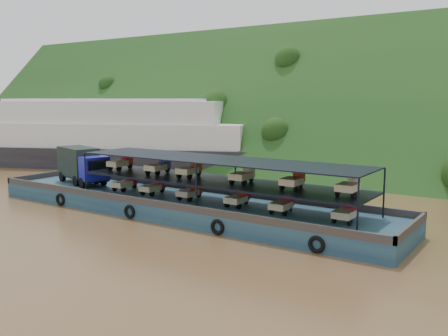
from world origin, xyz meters
The scene contains 4 objects.
ground centered at (0.00, 0.00, 0.00)m, with size 160.00×160.00×0.00m, color brown.
hillside centered at (0.00, 36.00, 0.00)m, with size 140.00×28.00×28.00m, color #153714.
cargo_barge centered at (-4.10, -1.17, 1.11)m, with size 35.00×7.18×4.54m.
passenger_ferry centered at (-29.39, 15.83, 3.83)m, with size 44.30×27.81×8.84m.
Camera 1 is at (20.94, -30.91, 9.00)m, focal length 40.00 mm.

